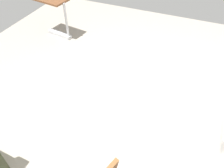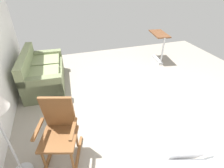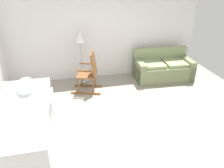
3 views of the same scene
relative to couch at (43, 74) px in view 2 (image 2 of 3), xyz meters
The scene contains 4 objects.
ground_plane 2.63m from the couch, 128.25° to the right, with size 6.69×6.69×0.00m, color gray.
couch is the anchor object (origin of this frame).
rocking_chair 2.21m from the couch, behind, with size 0.86×0.67×1.05m.
overbed_table 3.41m from the couch, 82.64° to the right, with size 0.87×0.52×0.84m.
Camera 2 is at (-2.38, 1.55, 2.39)m, focal length 27.90 mm.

